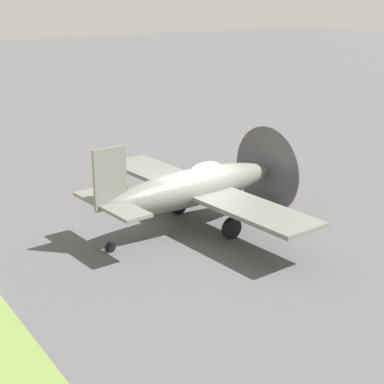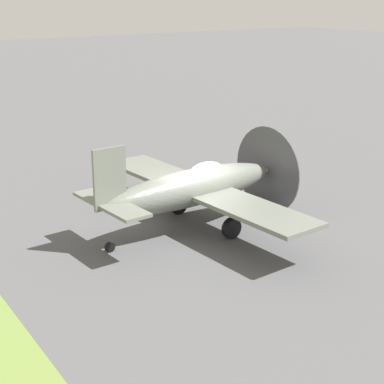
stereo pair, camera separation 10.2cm
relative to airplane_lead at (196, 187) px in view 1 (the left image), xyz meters
The scene contains 3 objects.
ground_plane 1.42m from the airplane_lead, behind, with size 160.00×160.00×0.00m, color #515154.
airplane_lead is the anchor object (origin of this frame).
ground_crew_chief 7.04m from the airplane_lead, 120.79° to the left, with size 0.58×0.38×1.73m.
Camera 1 is at (16.07, -10.64, 7.56)m, focal length 57.90 mm.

